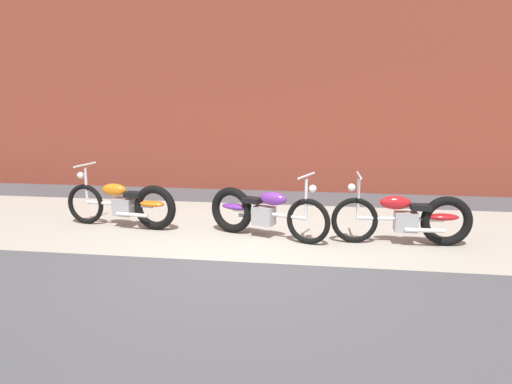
{
  "coord_description": "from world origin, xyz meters",
  "views": [
    {
      "loc": [
        1.19,
        -6.0,
        2.13
      ],
      "look_at": [
        0.15,
        0.95,
        0.75
      ],
      "focal_mm": 34.41,
      "sensor_mm": 36.0,
      "label": 1
    }
  ],
  "objects": [
    {
      "name": "brick_building_wall",
      "position": [
        0.0,
        5.2,
        2.85
      ],
      "size": [
        36.0,
        0.5,
        5.69
      ],
      "primitive_type": "cube",
      "color": "brown",
      "rests_on": "ground"
    },
    {
      "name": "motorcycle_purple",
      "position": [
        0.16,
        1.21,
        0.4
      ],
      "size": [
        1.92,
        0.89,
        1.03
      ],
      "rotation": [
        0.0,
        0.0,
        -0.35
      ],
      "color": "black",
      "rests_on": "ground"
    },
    {
      "name": "motorcycle_red",
      "position": [
        2.39,
        1.13,
        0.4
      ],
      "size": [
        2.01,
        0.58,
        1.03
      ],
      "rotation": [
        0.0,
        0.0,
        3.18
      ],
      "color": "black",
      "rests_on": "ground"
    },
    {
      "name": "ground_plane",
      "position": [
        0.0,
        0.0,
        0.0
      ],
      "size": [
        80.0,
        80.0,
        0.0
      ],
      "primitive_type": "plane",
      "color": "#47474C"
    },
    {
      "name": "motorcycle_orange",
      "position": [
        -2.05,
        1.43,
        0.4
      ],
      "size": [
        2.0,
        0.64,
        1.03
      ],
      "rotation": [
        0.0,
        0.0,
        3.0
      ],
      "color": "black",
      "rests_on": "ground"
    },
    {
      "name": "sidewalk_slab",
      "position": [
        0.0,
        1.75,
        0.0
      ],
      "size": [
        36.0,
        3.5,
        0.01
      ],
      "primitive_type": "cube",
      "color": "#9E998E",
      "rests_on": "ground"
    }
  ]
}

